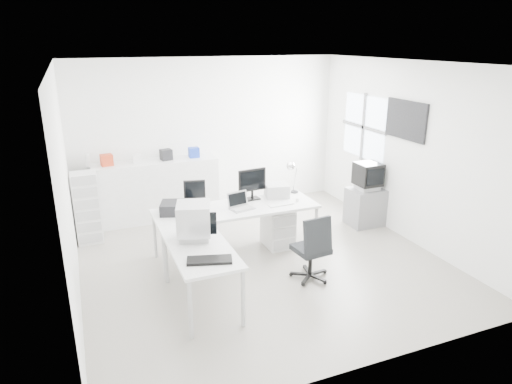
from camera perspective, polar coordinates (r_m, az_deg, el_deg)
name	(u,v)px	position (r m, az deg, el deg)	size (l,w,h in m)	color
floor	(261,260)	(6.78, 0.64, -8.54)	(5.00, 5.00, 0.01)	#B6B2A3
ceiling	(262,63)	(6.04, 0.74, 15.82)	(5.00, 5.00, 0.01)	white
back_wall	(210,135)	(8.57, -5.82, 7.10)	(5.00, 0.02, 2.80)	white
left_wall	(66,190)	(5.82, -22.67, 0.21)	(0.02, 5.00, 2.80)	white
right_wall	(408,153)	(7.56, 18.51, 4.69)	(0.02, 5.00, 2.80)	white
window	(364,127)	(8.44, 13.32, 7.90)	(0.02, 1.20, 1.10)	white
wall_picture	(406,120)	(7.52, 18.23, 8.55)	(0.04, 0.90, 0.60)	black
main_desk	(237,231)	(6.82, -2.44, -4.89)	(2.40, 0.80, 0.75)	silver
side_desk	(201,275)	(5.65, -6.87, -10.27)	(0.70, 1.40, 0.75)	silver
drawer_pedestal	(278,228)	(7.14, 2.74, -4.46)	(0.40, 0.50, 0.60)	silver
inkjet_printer	(177,208)	(6.53, -9.84, -1.95)	(0.45, 0.35, 0.16)	black
lcd_monitor_small	(195,194)	(6.69, -7.67, -0.28)	(0.31, 0.18, 0.39)	black
lcd_monitor_large	(252,185)	(6.94, -0.49, 0.92)	(0.45, 0.18, 0.47)	black
laptop	(242,201)	(6.57, -1.80, -1.18)	(0.36, 0.37, 0.24)	#B7B7BA
white_keyboard	(281,204)	(6.78, 3.12, -1.57)	(0.38, 0.12, 0.02)	silver
white_mouse	(297,200)	(6.94, 5.19, -0.96)	(0.05, 0.05, 0.05)	silver
laser_printer	(277,190)	(7.11, 2.61, 0.19)	(0.35, 0.30, 0.20)	#A7A7A7
desk_lamp	(295,177)	(7.27, 4.87, 1.90)	(0.17, 0.17, 0.52)	silver
crt_monitor	(194,222)	(5.62, -7.79, -3.77)	(0.38, 0.38, 0.44)	#B7B7BA
black_keyboard	(210,260)	(5.13, -5.83, -8.47)	(0.50, 0.20, 0.03)	black
office_chair	(311,246)	(6.16, 6.88, -6.71)	(0.55, 0.55, 0.95)	#232628
tv_cabinet	(365,207)	(8.15, 13.52, -1.80)	(0.59, 0.49, 0.65)	slate
crt_tv	(368,177)	(7.98, 13.82, 1.89)	(0.50, 0.48, 0.45)	black
sideboard	(157,190)	(8.31, -12.26, 0.24)	(2.14, 0.54, 1.07)	silver
clutter_box_a	(107,160)	(8.05, -18.17, 3.82)	(0.19, 0.17, 0.19)	#BA371A
clutter_box_b	(137,159)	(8.10, -14.63, 4.06)	(0.14, 0.12, 0.14)	silver
clutter_box_c	(166,155)	(8.17, -11.17, 4.60)	(0.19, 0.17, 0.19)	black
clutter_box_d	(194,152)	(8.28, -7.77, 4.92)	(0.18, 0.16, 0.18)	#1732A2
clutter_bottle	(87,160)	(8.08, -20.32, 3.74)	(0.07, 0.07, 0.22)	silver
filing_cabinet	(87,207)	(7.71, -20.36, -1.83)	(0.39, 0.46, 1.11)	silver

